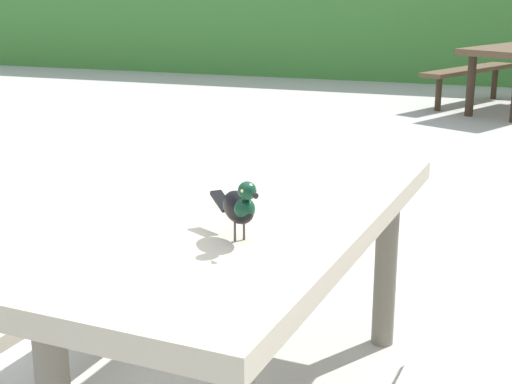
{
  "coord_description": "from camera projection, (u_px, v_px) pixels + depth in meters",
  "views": [
    {
      "loc": [
        0.98,
        -1.89,
        1.45
      ],
      "look_at": [
        0.27,
        0.14,
        0.84
      ],
      "focal_mm": 52.68,
      "sensor_mm": 36.0,
      "label": 1
    }
  ],
  "objects": [
    {
      "name": "bird_grackle",
      "position": [
        240.0,
        206.0,
        2.08
      ],
      "size": [
        0.22,
        0.22,
        0.18
      ],
      "color": "black",
      "rests_on": "picnic_table_foreground"
    },
    {
      "name": "hedge_wall",
      "position": [
        457.0,
        19.0,
        11.34
      ],
      "size": [
        28.0,
        1.83,
        1.77
      ],
      "primitive_type": "cube",
      "color": "#428438",
      "rests_on": "ground"
    },
    {
      "name": "picnic_table_foreground",
      "position": [
        254.0,
        264.0,
        2.45
      ],
      "size": [
        1.81,
        1.85,
        0.74
      ],
      "color": "#B2A893",
      "rests_on": "ground"
    }
  ]
}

